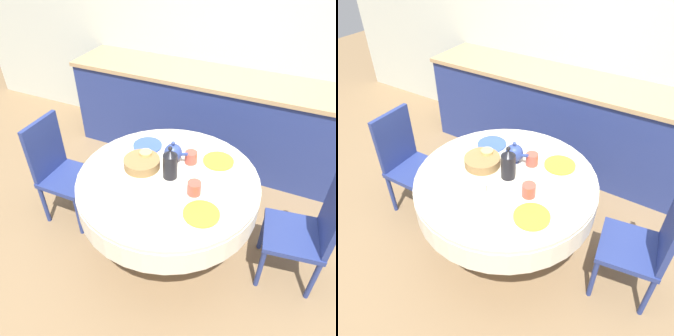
{
  "view_description": "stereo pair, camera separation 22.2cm",
  "coord_description": "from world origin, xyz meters",
  "views": [
    {
      "loc": [
        0.73,
        -1.58,
        2.19
      ],
      "look_at": [
        0.0,
        0.0,
        0.81
      ],
      "focal_mm": 35.0,
      "sensor_mm": 36.0,
      "label": 1
    },
    {
      "loc": [
        0.92,
        -1.47,
        2.19
      ],
      "look_at": [
        0.0,
        0.0,
        0.81
      ],
      "focal_mm": 35.0,
      "sensor_mm": 36.0,
      "label": 2
    }
  ],
  "objects": [
    {
      "name": "chair_left",
      "position": [
        0.97,
        0.15,
        0.5
      ],
      "size": [
        0.46,
        0.46,
        0.92
      ],
      "rotation": [
        0.0,
        0.0,
        -4.56
      ],
      "color": "navy",
      "rests_on": "ground_plane"
    },
    {
      "name": "coffee_carafe",
      "position": [
        0.01,
        0.01,
        0.84
      ],
      "size": [
        0.1,
        0.1,
        0.25
      ],
      "color": "black",
      "rests_on": "dining_table"
    },
    {
      "name": "cup_near_left",
      "position": [
        -0.06,
        -0.23,
        0.77
      ],
      "size": [
        0.09,
        0.09,
        0.09
      ],
      "primitive_type": "cylinder",
      "color": "white",
      "rests_on": "dining_table"
    },
    {
      "name": "plate_near_right",
      "position": [
        0.33,
        -0.24,
        0.74
      ],
      "size": [
        0.23,
        0.23,
        0.01
      ],
      "primitive_type": "cylinder",
      "color": "yellow",
      "rests_on": "dining_table"
    },
    {
      "name": "wall_back",
      "position": [
        0.0,
        1.7,
        1.3
      ],
      "size": [
        7.0,
        0.05,
        2.6
      ],
      "color": "beige",
      "rests_on": "ground_plane"
    },
    {
      "name": "plate_near_left",
      "position": [
        -0.25,
        -0.33,
        0.74
      ],
      "size": [
        0.23,
        0.23,
        0.01
      ],
      "primitive_type": "cylinder",
      "color": "white",
      "rests_on": "dining_table"
    },
    {
      "name": "cup_far_left",
      "position": [
        -0.22,
        0.09,
        0.77
      ],
      "size": [
        0.09,
        0.09,
        0.09
      ],
      "primitive_type": "cylinder",
      "color": "#DBB766",
      "rests_on": "dining_table"
    },
    {
      "name": "plate_far_left",
      "position": [
        -0.3,
        0.28,
        0.74
      ],
      "size": [
        0.23,
        0.23,
        0.01
      ],
      "primitive_type": "cylinder",
      "color": "#3856AD",
      "rests_on": "dining_table"
    },
    {
      "name": "bread_basket",
      "position": [
        -0.22,
        0.03,
        0.76
      ],
      "size": [
        0.26,
        0.26,
        0.07
      ],
      "primitive_type": "cylinder",
      "color": "olive",
      "rests_on": "dining_table"
    },
    {
      "name": "chair_right",
      "position": [
        -0.98,
        -0.02,
        0.5
      ],
      "size": [
        0.41,
        0.41,
        0.92
      ],
      "rotation": [
        0.0,
        0.0,
        -1.55
      ],
      "color": "navy",
      "rests_on": "ground_plane"
    },
    {
      "name": "cup_near_right",
      "position": [
        0.22,
        -0.08,
        0.77
      ],
      "size": [
        0.09,
        0.09,
        0.09
      ],
      "primitive_type": "cylinder",
      "color": "#CC4C3D",
      "rests_on": "dining_table"
    },
    {
      "name": "ground_plane",
      "position": [
        0.0,
        0.0,
        0.0
      ],
      "size": [
        12.0,
        12.0,
        0.0
      ],
      "primitive_type": "plane",
      "color": "#8E704C"
    },
    {
      "name": "dining_table",
      "position": [
        0.0,
        0.0,
        0.6
      ],
      "size": [
        1.28,
        1.28,
        0.73
      ],
      "color": "brown",
      "rests_on": "ground_plane"
    },
    {
      "name": "teapot",
      "position": [
        -0.04,
        0.18,
        0.81
      ],
      "size": [
        0.18,
        0.13,
        0.17
      ],
      "color": "#33478E",
      "rests_on": "dining_table"
    },
    {
      "name": "cup_far_right",
      "position": [
        0.08,
        0.22,
        0.77
      ],
      "size": [
        0.09,
        0.09,
        0.09
      ],
      "primitive_type": "cylinder",
      "color": "#CC4C3D",
      "rests_on": "dining_table"
    },
    {
      "name": "plate_far_right",
      "position": [
        0.26,
        0.31,
        0.74
      ],
      "size": [
        0.23,
        0.23,
        0.01
      ],
      "primitive_type": "cylinder",
      "color": "yellow",
      "rests_on": "dining_table"
    },
    {
      "name": "kitchen_counter",
      "position": [
        0.0,
        1.36,
        0.47
      ],
      "size": [
        3.24,
        0.64,
        0.93
      ],
      "color": "navy",
      "rests_on": "ground_plane"
    }
  ]
}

